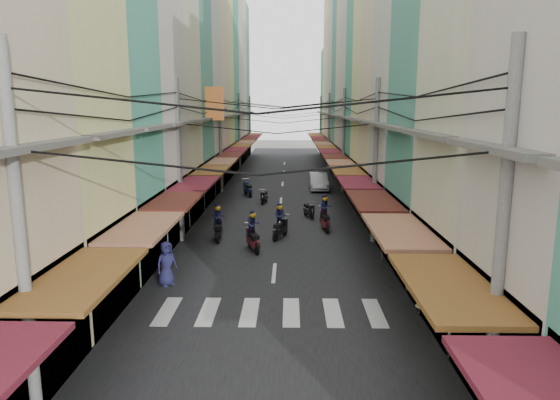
# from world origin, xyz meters

# --- Properties ---
(ground) EXTENTS (160.00, 160.00, 0.00)m
(ground) POSITION_xyz_m (0.00, 0.00, 0.00)
(ground) COLOR slate
(ground) RESTS_ON ground
(road) EXTENTS (10.00, 80.00, 0.02)m
(road) POSITION_xyz_m (0.00, 20.00, 0.01)
(road) COLOR black
(road) RESTS_ON ground
(sidewalk_left) EXTENTS (3.00, 80.00, 0.06)m
(sidewalk_left) POSITION_xyz_m (-6.50, 20.00, 0.03)
(sidewalk_left) COLOR gray
(sidewalk_left) RESTS_ON ground
(sidewalk_right) EXTENTS (3.00, 80.00, 0.06)m
(sidewalk_right) POSITION_xyz_m (6.50, 20.00, 0.03)
(sidewalk_right) COLOR gray
(sidewalk_right) RESTS_ON ground
(crosswalk) EXTENTS (7.55, 2.40, 0.01)m
(crosswalk) POSITION_xyz_m (-0.00, -6.00, 0.03)
(crosswalk) COLOR silver
(crosswalk) RESTS_ON ground
(building_row_left) EXTENTS (7.80, 67.67, 23.70)m
(building_row_left) POSITION_xyz_m (-7.92, 16.56, 9.78)
(building_row_left) COLOR #BCB5AC
(building_row_left) RESTS_ON ground
(building_row_right) EXTENTS (7.80, 68.98, 22.59)m
(building_row_right) POSITION_xyz_m (7.92, 16.45, 9.41)
(building_row_right) COLOR teal
(building_row_right) RESTS_ON ground
(utility_poles) EXTENTS (10.20, 66.13, 8.20)m
(utility_poles) POSITION_xyz_m (0.00, 15.01, 6.59)
(utility_poles) COLOR gray
(utility_poles) RESTS_ON ground
(white_car) EXTENTS (4.90, 1.97, 1.72)m
(white_car) POSITION_xyz_m (3.02, 19.14, 0.00)
(white_car) COLOR #BCBDC1
(white_car) RESTS_ON ground
(bicycle) EXTENTS (1.71, 0.96, 1.11)m
(bicycle) POSITION_xyz_m (7.43, 0.58, 0.00)
(bicycle) COLOR black
(bicycle) RESTS_ON ground
(moving_scooters) EXTENTS (6.22, 16.72, 2.00)m
(moving_scooters) POSITION_xyz_m (-0.39, 5.66, 0.57)
(moving_scooters) COLOR black
(moving_scooters) RESTS_ON ground
(parked_scooters) EXTENTS (13.50, 14.49, 1.01)m
(parked_scooters) POSITION_xyz_m (4.21, -4.10, 0.48)
(parked_scooters) COLOR black
(parked_scooters) RESTS_ON ground
(pedestrians) EXTENTS (12.62, 15.42, 2.23)m
(pedestrians) POSITION_xyz_m (-4.09, 2.12, 1.02)
(pedestrians) COLOR #251F29
(pedestrians) RESTS_ON ground
(market_umbrella) EXTENTS (2.13, 2.13, 2.24)m
(market_umbrella) POSITION_xyz_m (7.12, -1.70, 1.98)
(market_umbrella) COLOR #B2B2B7
(market_umbrella) RESTS_ON ground
(traffic_sign) EXTENTS (0.10, 0.65, 2.95)m
(traffic_sign) POSITION_xyz_m (4.78, -0.11, 2.15)
(traffic_sign) COLOR gray
(traffic_sign) RESTS_ON ground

